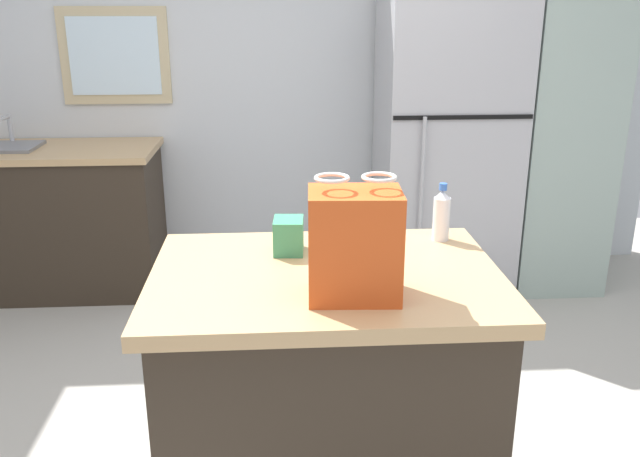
{
  "coord_description": "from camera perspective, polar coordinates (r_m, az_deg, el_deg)",
  "views": [
    {
      "loc": [
        0.02,
        -2.18,
        1.75
      ],
      "look_at": [
        0.17,
        0.15,
        0.96
      ],
      "focal_mm": 37.65,
      "sensor_mm": 36.0,
      "label": 1
    }
  ],
  "objects": [
    {
      "name": "tall_cabinet",
      "position": [
        4.48,
        19.62,
        8.94
      ],
      "size": [
        0.56,
        0.68,
        2.17
      ],
      "color": "#9EB2A8",
      "rests_on": "ground"
    },
    {
      "name": "sink_counter",
      "position": [
        4.54,
        -22.15,
        0.8
      ],
      "size": [
        1.39,
        0.66,
        1.11
      ],
      "color": "#33281E",
      "rests_on": "ground"
    },
    {
      "name": "kitchen_island",
      "position": [
        2.41,
        0.49,
        -13.73
      ],
      "size": [
        1.15,
        0.83,
        0.91
      ],
      "color": "#33281E",
      "rests_on": "ground"
    },
    {
      "name": "refrigerator",
      "position": [
        4.28,
        10.61,
        7.1
      ],
      "size": [
        0.81,
        0.75,
        1.85
      ],
      "color": "#B7B7BC",
      "rests_on": "ground"
    },
    {
      "name": "back_wall",
      "position": [
        4.52,
        -4.36,
        14.04
      ],
      "size": [
        5.22,
        0.13,
        2.8
      ],
      "color": "silver",
      "rests_on": "ground"
    },
    {
      "name": "shopping_bag",
      "position": [
        1.97,
        2.94,
        -1.32
      ],
      "size": [
        0.28,
        0.21,
        0.37
      ],
      "color": "#DB511E",
      "rests_on": "kitchen_island"
    },
    {
      "name": "bottle",
      "position": [
        2.51,
        10.29,
        1.13
      ],
      "size": [
        0.06,
        0.06,
        0.22
      ],
      "color": "white",
      "rests_on": "kitchen_island"
    },
    {
      "name": "small_box",
      "position": [
        2.35,
        -2.69,
        -0.62
      ],
      "size": [
        0.11,
        0.13,
        0.12
      ],
      "primitive_type": "cube",
      "rotation": [
        0.0,
        0.0,
        -0.07
      ],
      "color": "#388E66",
      "rests_on": "kitchen_island"
    }
  ]
}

